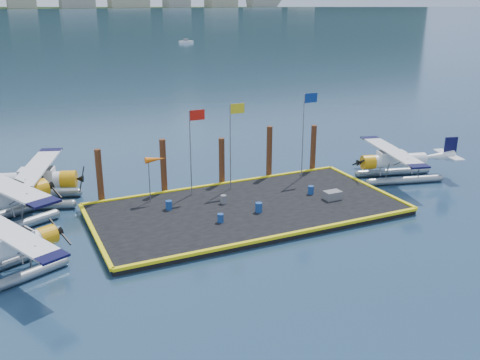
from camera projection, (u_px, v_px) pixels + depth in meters
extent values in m
plane|color=#182F48|center=(247.00, 212.00, 35.62)|extent=(4000.00, 4000.00, 0.00)
cube|color=black|center=(247.00, 210.00, 35.56)|extent=(20.00, 10.00, 0.40)
cone|color=black|center=(131.00, 5.00, 1421.08)|extent=(1100.00, 1100.00, 360.00)
cone|color=slate|center=(182.00, 3.00, 2224.85)|extent=(1300.00, 1300.00, 560.00)
cone|color=slate|center=(257.00, 3.00, 2258.31)|extent=(1000.00, 1000.00, 420.00)
cylinder|color=gray|center=(12.00, 281.00, 26.40)|extent=(5.47, 2.78, 0.55)
cylinder|color=white|center=(2.00, 251.00, 26.77)|extent=(4.34, 2.64, 1.02)
cube|color=white|center=(12.00, 242.00, 27.06)|extent=(2.27, 1.74, 0.83)
cube|color=black|center=(17.00, 236.00, 27.20)|extent=(1.57, 1.40, 0.51)
cylinder|color=orange|center=(47.00, 236.00, 28.47)|extent=(1.27, 1.35, 1.07)
cube|color=black|center=(60.00, 231.00, 29.02)|extent=(0.87, 1.91, 1.04)
cube|color=white|center=(11.00, 233.00, 26.91)|extent=(4.57, 8.17, 0.11)
cube|color=black|center=(52.00, 257.00, 24.41)|extent=(1.60, 1.31, 0.12)
cylinder|color=gray|center=(4.00, 230.00, 32.04)|extent=(6.47, 3.46, 0.66)
cube|color=white|center=(4.00, 193.00, 32.82)|extent=(2.71, 2.11, 0.99)
cube|color=black|center=(8.00, 188.00, 32.99)|extent=(1.88, 1.69, 0.61)
cylinder|color=orange|center=(37.00, 190.00, 34.53)|extent=(1.53, 1.62, 1.28)
cube|color=black|center=(51.00, 186.00, 35.21)|extent=(1.09, 2.25, 1.24)
cube|color=white|center=(2.00, 184.00, 32.64)|extent=(5.65, 9.69, 0.13)
cube|color=black|center=(44.00, 203.00, 29.74)|extent=(1.91, 1.59, 0.14)
cylinder|color=gray|center=(32.00, 194.00, 38.07)|extent=(6.31, 2.64, 0.62)
cylinder|color=gray|center=(23.00, 206.00, 35.91)|extent=(6.31, 2.64, 0.62)
cylinder|color=white|center=(28.00, 181.00, 36.56)|extent=(4.95, 2.62, 1.14)
cube|color=white|center=(37.00, 175.00, 36.51)|extent=(2.53, 1.81, 0.94)
cube|color=black|center=(41.00, 172.00, 36.47)|extent=(1.73, 1.50, 0.57)
cylinder|color=orange|center=(69.00, 179.00, 36.84)|extent=(1.37, 1.47, 1.21)
cube|color=black|center=(82.00, 179.00, 36.93)|extent=(0.80, 2.21, 1.17)
cube|color=white|center=(36.00, 168.00, 36.34)|extent=(4.46, 9.37, 0.12)
cube|color=black|center=(51.00, 150.00, 40.55)|extent=(1.78, 1.38, 0.14)
cube|color=black|center=(17.00, 190.00, 32.13)|extent=(1.78, 1.38, 0.14)
cylinder|color=gray|center=(405.00, 180.00, 41.10)|extent=(5.87, 1.99, 0.57)
cylinder|color=gray|center=(393.00, 172.00, 43.05)|extent=(5.87, 1.99, 0.57)
cylinder|color=white|center=(398.00, 160.00, 41.63)|extent=(4.55, 2.09, 1.05)
cube|color=white|center=(392.00, 157.00, 41.42)|extent=(2.29, 1.53, 0.86)
cube|color=black|center=(388.00, 155.00, 41.31)|extent=(1.54, 1.29, 0.52)
cylinder|color=orange|center=(368.00, 162.00, 41.19)|extent=(1.19, 1.30, 1.10)
cube|color=black|center=(358.00, 163.00, 41.05)|extent=(0.57, 2.07, 1.07)
cube|color=white|center=(392.00, 151.00, 41.27)|extent=(3.47, 8.66, 0.11)
cube|color=black|center=(419.00, 166.00, 37.46)|extent=(1.59, 1.18, 0.12)
cube|color=black|center=(370.00, 138.00, 45.08)|extent=(1.59, 1.18, 0.12)
cube|color=black|center=(451.00, 147.00, 42.13)|extent=(1.04, 0.37, 1.62)
cube|color=white|center=(448.00, 155.00, 42.31)|extent=(1.62, 3.35, 0.10)
cylinder|color=navy|center=(169.00, 205.00, 34.97)|extent=(0.43, 0.43, 0.61)
cylinder|color=navy|center=(259.00, 207.00, 34.55)|extent=(0.45, 0.45, 0.64)
cylinder|color=navy|center=(311.00, 190.00, 37.78)|extent=(0.42, 0.42, 0.59)
cylinder|color=navy|center=(220.00, 218.00, 32.98)|extent=(0.39, 0.39, 0.55)
cylinder|color=slate|center=(223.00, 199.00, 36.04)|extent=(0.41, 0.41, 0.57)
cube|color=slate|center=(332.00, 195.00, 36.80)|extent=(1.15, 0.76, 0.57)
cylinder|color=gray|center=(191.00, 154.00, 36.80)|extent=(0.08, 0.08, 6.00)
cube|color=red|center=(197.00, 115.00, 36.17)|extent=(1.10, 0.03, 0.70)
cylinder|color=gray|center=(230.00, 147.00, 37.97)|extent=(0.08, 0.08, 6.20)
cube|color=yellow|center=(237.00, 109.00, 37.30)|extent=(1.10, 0.03, 0.70)
cylinder|color=gray|center=(303.00, 137.00, 40.31)|extent=(0.08, 0.08, 6.50)
cube|color=navy|center=(311.00, 98.00, 39.59)|extent=(1.10, 0.03, 0.70)
cylinder|color=gray|center=(149.00, 180.00, 36.09)|extent=(0.07, 0.07, 3.00)
cone|color=orange|center=(155.00, 159.00, 35.84)|extent=(1.40, 0.44, 0.44)
cylinder|color=#422413|center=(100.00, 178.00, 36.24)|extent=(0.44, 0.44, 4.00)
cylinder|color=#422413|center=(164.00, 168.00, 38.00)|extent=(0.44, 0.44, 4.20)
cylinder|color=#422413|center=(222.00, 163.00, 39.85)|extent=(0.44, 0.44, 3.80)
cylinder|color=#422413|center=(269.00, 154.00, 41.37)|extent=(0.44, 0.44, 4.30)
cylinder|color=#422413|center=(313.00, 150.00, 43.01)|extent=(0.44, 0.44, 4.00)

